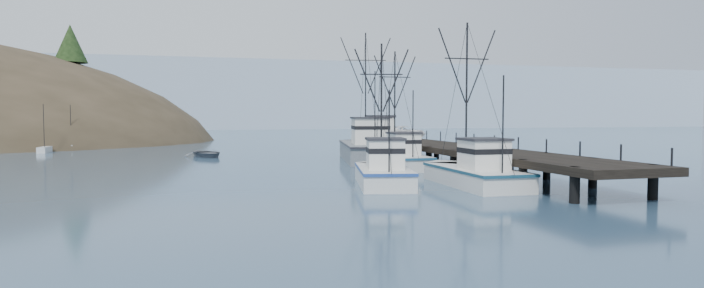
{
  "coord_description": "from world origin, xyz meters",
  "views": [
    {
      "loc": [
        -8.09,
        -29.46,
        4.82
      ],
      "look_at": [
        3.34,
        12.62,
        2.5
      ],
      "focal_mm": 28.0,
      "sensor_mm": 36.0,
      "label": 1
    }
  ],
  "objects_px": {
    "pier_shed": "(380,126)",
    "pickup_truck": "(405,132)",
    "trawler_near": "(472,173)",
    "work_vessel": "(367,148)",
    "trawler_far": "(398,159)",
    "motorboat": "(207,157)",
    "trawler_mid": "(383,173)",
    "pier": "(455,149)"
  },
  "relations": [
    {
      "from": "pier_shed",
      "to": "pickup_truck",
      "type": "height_order",
      "value": "pier_shed"
    },
    {
      "from": "trawler_near",
      "to": "pickup_truck",
      "type": "distance_m",
      "value": 29.15
    },
    {
      "from": "work_vessel",
      "to": "pier_shed",
      "type": "bearing_deg",
      "value": 62.55
    },
    {
      "from": "trawler_near",
      "to": "pier_shed",
      "type": "bearing_deg",
      "value": 84.18
    },
    {
      "from": "trawler_far",
      "to": "pier_shed",
      "type": "distance_m",
      "value": 17.09
    },
    {
      "from": "motorboat",
      "to": "pickup_truck",
      "type": "bearing_deg",
      "value": -24.11
    },
    {
      "from": "trawler_near",
      "to": "trawler_mid",
      "type": "distance_m",
      "value": 6.15
    },
    {
      "from": "trawler_near",
      "to": "work_vessel",
      "type": "relative_size",
      "value": 0.67
    },
    {
      "from": "trawler_mid",
      "to": "work_vessel",
      "type": "relative_size",
      "value": 0.59
    },
    {
      "from": "pickup_truck",
      "to": "motorboat",
      "type": "height_order",
      "value": "pickup_truck"
    },
    {
      "from": "trawler_mid",
      "to": "motorboat",
      "type": "relative_size",
      "value": 1.77
    },
    {
      "from": "work_vessel",
      "to": "pickup_truck",
      "type": "relative_size",
      "value": 3.23
    },
    {
      "from": "trawler_near",
      "to": "pickup_truck",
      "type": "bearing_deg",
      "value": 78.48
    },
    {
      "from": "trawler_far",
      "to": "pickup_truck",
      "type": "bearing_deg",
      "value": 67.27
    },
    {
      "from": "pier",
      "to": "trawler_near",
      "type": "height_order",
      "value": "trawler_near"
    },
    {
      "from": "trawler_far",
      "to": "pickup_truck",
      "type": "height_order",
      "value": "trawler_far"
    },
    {
      "from": "pier",
      "to": "trawler_far",
      "type": "distance_m",
      "value": 5.27
    },
    {
      "from": "pickup_truck",
      "to": "trawler_near",
      "type": "bearing_deg",
      "value": 155.01
    },
    {
      "from": "trawler_far",
      "to": "pier_shed",
      "type": "xyz_separation_m",
      "value": [
        3.67,
        16.49,
        2.6
      ]
    },
    {
      "from": "pier",
      "to": "motorboat",
      "type": "distance_m",
      "value": 29.09
    },
    {
      "from": "work_vessel",
      "to": "pickup_truck",
      "type": "bearing_deg",
      "value": 43.84
    },
    {
      "from": "pier",
      "to": "trawler_near",
      "type": "xyz_separation_m",
      "value": [
        -4.31,
        -11.54,
        -0.87
      ]
    },
    {
      "from": "pier_shed",
      "to": "motorboat",
      "type": "bearing_deg",
      "value": 176.42
    },
    {
      "from": "trawler_near",
      "to": "pier_shed",
      "type": "relative_size",
      "value": 3.62
    },
    {
      "from": "motorboat",
      "to": "trawler_mid",
      "type": "bearing_deg",
      "value": -86.68
    },
    {
      "from": "trawler_near",
      "to": "trawler_far",
      "type": "xyz_separation_m",
      "value": [
        -0.66,
        13.06,
        0.0
      ]
    },
    {
      "from": "trawler_mid",
      "to": "trawler_far",
      "type": "bearing_deg",
      "value": 65.07
    },
    {
      "from": "trawler_near",
      "to": "pickup_truck",
      "type": "relative_size",
      "value": 2.17
    },
    {
      "from": "pickup_truck",
      "to": "trawler_mid",
      "type": "bearing_deg",
      "value": 142.87
    },
    {
      "from": "trawler_mid",
      "to": "motorboat",
      "type": "xyz_separation_m",
      "value": [
        -11.54,
        28.98,
        -0.82
      ]
    },
    {
      "from": "pier_shed",
      "to": "trawler_mid",
      "type": "bearing_deg",
      "value": -107.77
    },
    {
      "from": "pier",
      "to": "motorboat",
      "type": "xyz_separation_m",
      "value": [
        -21.72,
        19.28,
        -1.69
      ]
    },
    {
      "from": "trawler_mid",
      "to": "motorboat",
      "type": "bearing_deg",
      "value": 111.72
    },
    {
      "from": "pier",
      "to": "work_vessel",
      "type": "xyz_separation_m",
      "value": [
        -5.17,
        10.54,
        -0.46
      ]
    },
    {
      "from": "trawler_near",
      "to": "pickup_truck",
      "type": "xyz_separation_m",
      "value": [
        5.81,
        28.5,
        1.92
      ]
    },
    {
      "from": "pier",
      "to": "pier_shed",
      "type": "height_order",
      "value": "pier_shed"
    },
    {
      "from": "trawler_mid",
      "to": "motorboat",
      "type": "distance_m",
      "value": 31.2
    },
    {
      "from": "trawler_far",
      "to": "work_vessel",
      "type": "relative_size",
      "value": 0.64
    },
    {
      "from": "trawler_near",
      "to": "pier_shed",
      "type": "distance_m",
      "value": 29.81
    },
    {
      "from": "pier_shed",
      "to": "pickup_truck",
      "type": "bearing_deg",
      "value": -20.47
    },
    {
      "from": "pier",
      "to": "work_vessel",
      "type": "height_order",
      "value": "work_vessel"
    },
    {
      "from": "trawler_near",
      "to": "pier_shed",
      "type": "xyz_separation_m",
      "value": [
        3.01,
        29.54,
        2.6
      ]
    }
  ]
}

